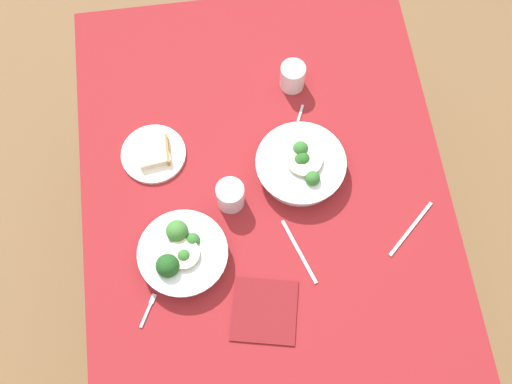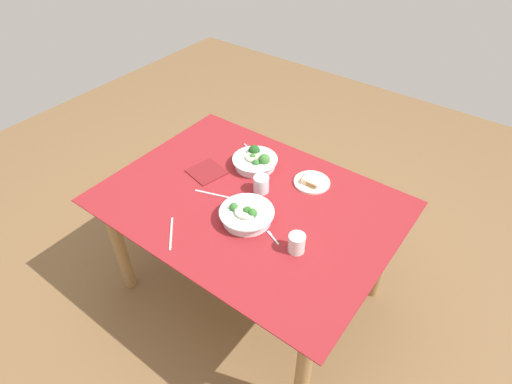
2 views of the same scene
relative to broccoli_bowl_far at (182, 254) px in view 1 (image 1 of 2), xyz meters
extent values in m
plane|color=brown|center=(0.15, -0.26, -0.76)|extent=(6.00, 6.00, 0.00)
cube|color=maroon|center=(0.15, -0.26, -0.04)|extent=(1.48, 1.09, 0.01)
cube|color=#9E7547|center=(0.15, -0.26, -0.05)|extent=(1.44, 1.05, 0.02)
cylinder|color=#9E7547|center=(0.78, -0.69, -0.41)|extent=(0.07, 0.07, 0.70)
cylinder|color=#9E7547|center=(0.78, 0.17, -0.41)|extent=(0.07, 0.07, 0.70)
cylinder|color=white|center=(0.00, 0.00, -0.01)|extent=(0.23, 0.23, 0.05)
cylinder|color=white|center=(0.00, 0.00, 0.01)|extent=(0.25, 0.25, 0.01)
sphere|color=#33702D|center=(-0.02, -0.01, 0.02)|extent=(0.04, 0.04, 0.04)
sphere|color=#3D7A33|center=(0.06, 0.01, 0.03)|extent=(0.06, 0.06, 0.06)
sphere|color=#33702D|center=(0.03, -0.03, 0.02)|extent=(0.04, 0.04, 0.04)
sphere|color=#1E511E|center=(-0.04, 0.04, 0.03)|extent=(0.07, 0.07, 0.07)
cylinder|color=beige|center=(-0.01, -0.01, 0.03)|extent=(0.09, 0.09, 0.01)
cylinder|color=white|center=(0.23, -0.37, -0.01)|extent=(0.24, 0.24, 0.05)
cylinder|color=white|center=(0.23, -0.37, 0.02)|extent=(0.27, 0.27, 0.01)
sphere|color=#33702D|center=(0.26, -0.38, 0.03)|extent=(0.05, 0.05, 0.05)
sphere|color=#286023|center=(0.23, -0.38, 0.03)|extent=(0.05, 0.05, 0.05)
sphere|color=#286023|center=(0.23, -0.37, 0.02)|extent=(0.04, 0.04, 0.04)
sphere|color=#33702D|center=(0.17, -0.40, 0.03)|extent=(0.04, 0.04, 0.04)
cylinder|color=beige|center=(0.23, -0.38, 0.03)|extent=(0.11, 0.11, 0.01)
cylinder|color=silver|center=(0.34, 0.06, -0.03)|extent=(0.20, 0.20, 0.01)
cube|color=beige|center=(0.34, 0.06, -0.01)|extent=(0.11, 0.11, 0.02)
cube|color=#9E703D|center=(0.34, 0.01, -0.01)|extent=(0.10, 0.01, 0.03)
cylinder|color=silver|center=(0.16, -0.16, 0.01)|extent=(0.08, 0.08, 0.09)
cylinder|color=silver|center=(0.53, -0.40, 0.01)|extent=(0.08, 0.08, 0.09)
cube|color=#B7B7BC|center=(-0.15, 0.12, -0.03)|extent=(0.07, 0.04, 0.00)
cube|color=#B7B7BC|center=(-0.11, 0.09, -0.03)|extent=(0.03, 0.02, 0.00)
cube|color=#B7B7BC|center=(0.41, -0.40, -0.03)|extent=(0.07, 0.04, 0.00)
cube|color=#B7B7BC|center=(0.37, -0.38, -0.03)|extent=(0.03, 0.02, 0.00)
cube|color=#B7B7BC|center=(-0.03, -0.33, -0.03)|extent=(0.20, 0.08, 0.00)
cube|color=#B7B7BC|center=(0.00, -0.66, -0.03)|extent=(0.15, 0.16, 0.00)
cube|color=maroon|center=(-0.18, -0.21, -0.03)|extent=(0.21, 0.21, 0.01)
camera|label=1|loc=(-0.60, -0.13, 1.82)|focal=47.67mm
camera|label=2|loc=(1.15, -1.53, 1.42)|focal=29.72mm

